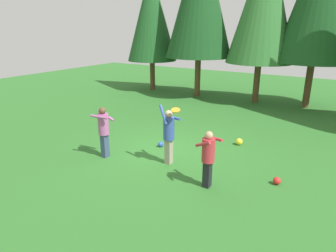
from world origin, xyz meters
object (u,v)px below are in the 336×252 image
at_px(person_bystander, 104,128).
at_px(ball_red, 277,181).
at_px(frisbee, 176,110).
at_px(ball_blue, 161,144).
at_px(tree_far_left, 152,15).
at_px(tree_center, 264,0).
at_px(person_thrower, 169,132).
at_px(person_catcher, 208,155).
at_px(ball_yellow, 239,142).

height_order(person_bystander, ball_red, person_bystander).
distance_m(frisbee, ball_blue, 2.44).
distance_m(frisbee, tree_far_left, 12.50).
relative_size(frisbee, tree_center, 0.04).
relative_size(ball_red, tree_far_left, 0.03).
xyz_separation_m(person_thrower, ball_red, (3.21, 0.41, -0.93)).
bearing_deg(ball_red, frisbee, -169.00).
bearing_deg(person_catcher, ball_blue, -10.65).
distance_m(ball_blue, tree_center, 10.13).
relative_size(person_thrower, frisbee, 5.79).
distance_m(person_bystander, tree_far_left, 11.95).
distance_m(person_thrower, person_catcher, 1.77).
bearing_deg(ball_yellow, person_bystander, -135.83).
distance_m(person_catcher, ball_blue, 3.20).
distance_m(ball_yellow, ball_red, 2.90).
bearing_deg(tree_far_left, ball_red, -41.27).
height_order(person_catcher, tree_far_left, tree_far_left).
relative_size(person_catcher, tree_center, 0.18).
xyz_separation_m(tree_center, tree_far_left, (-7.08, -0.10, -0.62)).
xyz_separation_m(person_catcher, ball_red, (1.58, 1.11, -0.83)).
height_order(frisbee, tree_far_left, tree_far_left).
bearing_deg(ball_yellow, person_catcher, -85.90).
xyz_separation_m(person_thrower, frisbee, (0.32, -0.15, 0.79)).
bearing_deg(frisbee, tree_far_left, 127.67).
height_order(person_catcher, person_bystander, person_bystander).
bearing_deg(tree_far_left, frisbee, -52.33).
bearing_deg(tree_far_left, person_thrower, -53.12).
distance_m(person_bystander, tree_center, 11.34).
xyz_separation_m(person_bystander, frisbee, (2.37, 0.53, 0.82)).
height_order(person_bystander, frisbee, frisbee).
bearing_deg(frisbee, person_thrower, 155.30).
bearing_deg(person_bystander, tree_far_left, 103.92).
xyz_separation_m(person_bystander, ball_red, (5.26, 1.09, -0.90)).
height_order(person_catcher, ball_yellow, person_catcher).
relative_size(person_bystander, ball_yellow, 6.86).
relative_size(tree_center, tree_far_left, 1.13).
bearing_deg(ball_yellow, ball_blue, -144.66).
xyz_separation_m(person_bystander, tree_far_left, (-5.04, 10.14, 3.82)).
bearing_deg(ball_yellow, tree_far_left, 141.31).
height_order(person_thrower, frisbee, person_thrower).
bearing_deg(ball_red, tree_far_left, 138.73).
bearing_deg(frisbee, person_bystander, -167.45).
relative_size(person_bystander, tree_center, 0.19).
relative_size(person_catcher, frisbee, 4.78).
distance_m(ball_red, tree_far_left, 14.51).
distance_m(person_catcher, person_bystander, 3.68).
bearing_deg(ball_red, person_thrower, -172.65).
bearing_deg(person_catcher, person_thrower, -0.41).
bearing_deg(ball_blue, person_catcher, -33.30).
bearing_deg(person_thrower, person_bystander, -137.07).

